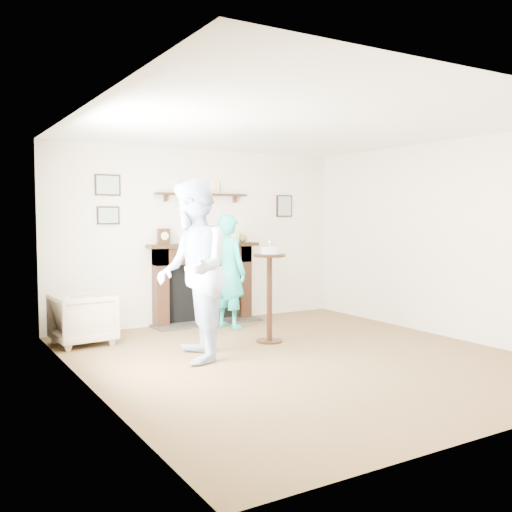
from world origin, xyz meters
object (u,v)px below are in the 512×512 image
Objects in this scene: armchair at (84,344)px; pedestal_table at (269,280)px; woman at (229,328)px; man at (194,361)px.

armchair is 0.55× the size of pedestal_table.
man is at bearing 123.45° from woman.
woman is (1.97, -0.01, 0.00)m from armchair.
armchair is 1.61m from man.
armchair is at bearing -132.58° from man.
woman is 1.28m from pedestal_table.
armchair is 0.44× the size of woman.
man is at bearing -154.90° from armchair.
man reaches higher than armchair.
man is 1.23× the size of woman.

